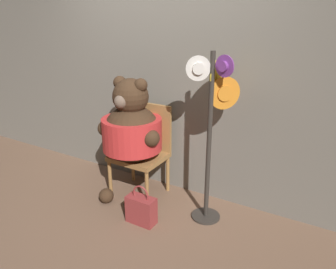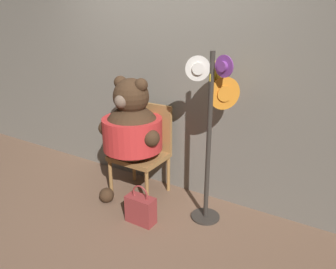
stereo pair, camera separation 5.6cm
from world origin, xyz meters
name	(u,v)px [view 2 (the right image)]	position (x,y,z in m)	size (l,w,h in m)	color
ground_plane	(128,213)	(0.00, 0.00, 0.00)	(14.00, 14.00, 0.00)	brown
wall_back	(168,76)	(0.00, 0.78, 1.26)	(8.00, 0.10, 2.52)	slate
chair	(144,146)	(-0.13, 0.48, 0.53)	(0.54, 0.48, 0.98)	#9E703D
teddy_bear	(132,130)	(-0.15, 0.32, 0.76)	(0.74, 0.66, 1.31)	#3D2819
hat_display_rack	(213,120)	(0.72, 0.37, 1.00)	(0.40, 0.41, 1.60)	#332D28
handbag_on_ground	(141,209)	(0.20, -0.05, 0.14)	(0.28, 0.14, 0.39)	maroon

